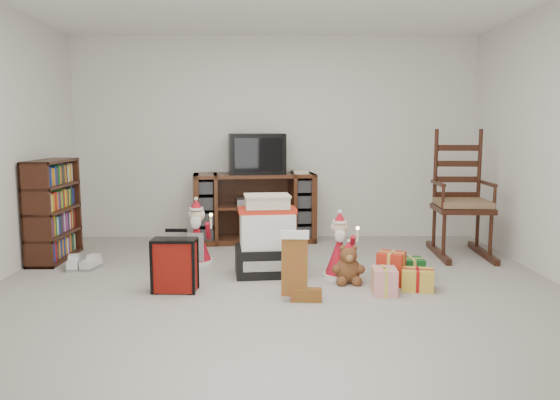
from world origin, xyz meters
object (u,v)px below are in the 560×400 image
object	(u,v)px
santa_figurine	(339,252)
gift_cluster	(404,274)
gift_pile	(267,241)
teddy_bear	(348,267)
crt_television	(257,154)
rocking_chair	(460,210)
tv_stand	(254,208)
sneaker_pair	(82,264)
mrs_claus_figurine	(197,239)
bookshelf	(53,212)
red_suitcase	(175,265)

from	to	relation	value
santa_figurine	gift_cluster	bearing A→B (deg)	-30.45
gift_pile	gift_cluster	distance (m)	1.29
teddy_bear	crt_television	world-z (taller)	crt_television
santa_figurine	gift_cluster	distance (m)	0.63
teddy_bear	rocking_chair	bearing A→B (deg)	39.02
teddy_bear	santa_figurine	bearing A→B (deg)	108.14
tv_stand	rocking_chair	distance (m)	2.37
sneaker_pair	mrs_claus_figurine	bearing A→B (deg)	6.43
tv_stand	crt_television	world-z (taller)	crt_television
mrs_claus_figurine	sneaker_pair	size ratio (longest dim) A/B	1.99
mrs_claus_figurine	sneaker_pair	xyz separation A→B (m)	(-1.10, -0.20, -0.21)
gift_pile	teddy_bear	world-z (taller)	gift_pile
tv_stand	bookshelf	xyz separation A→B (m)	(-2.07, -0.90, 0.09)
tv_stand	santa_figurine	bearing A→B (deg)	-70.08
sneaker_pair	santa_figurine	bearing A→B (deg)	-11.44
rocking_chair	mrs_claus_figurine	xyz separation A→B (m)	(-2.81, -0.40, -0.23)
tv_stand	red_suitcase	bearing A→B (deg)	-113.00
mrs_claus_figurine	santa_figurine	bearing A→B (deg)	-21.09
mrs_claus_figurine	gift_pile	bearing A→B (deg)	-30.30
teddy_bear	sneaker_pair	xyz separation A→B (m)	(-2.55, 0.51, -0.10)
bookshelf	teddy_bear	distance (m)	3.13
teddy_bear	gift_cluster	xyz separation A→B (m)	(0.47, -0.13, -0.03)
bookshelf	gift_cluster	xyz separation A→B (m)	(3.44, -1.07, -0.39)
gift_pile	teddy_bear	size ratio (longest dim) A/B	2.20
gift_pile	sneaker_pair	size ratio (longest dim) A/B	2.21
mrs_claus_figurine	gift_cluster	size ratio (longest dim) A/B	0.86
rocking_chair	crt_television	size ratio (longest dim) A/B	2.01
teddy_bear	gift_cluster	bearing A→B (deg)	-15.90
teddy_bear	sneaker_pair	distance (m)	2.60
santa_figurine	bookshelf	bearing A→B (deg)	165.50
red_suitcase	sneaker_pair	world-z (taller)	red_suitcase
rocking_chair	red_suitcase	size ratio (longest dim) A/B	2.67
crt_television	gift_pile	bearing A→B (deg)	-92.21
bookshelf	crt_television	size ratio (longest dim) A/B	1.49
red_suitcase	teddy_bear	bearing A→B (deg)	12.30
red_suitcase	sneaker_pair	distance (m)	1.32
rocking_chair	crt_television	xyz separation A→B (m)	(-2.23, 0.72, 0.59)
teddy_bear	red_suitcase	bearing A→B (deg)	-170.32
sneaker_pair	gift_cluster	bearing A→B (deg)	-15.87
tv_stand	rocking_chair	bearing A→B (deg)	-24.66
bookshelf	sneaker_pair	xyz separation A→B (m)	(0.42, -0.42, -0.46)
teddy_bear	gift_cluster	world-z (taller)	teddy_bear
tv_stand	red_suitcase	size ratio (longest dim) A/B	2.83
bookshelf	gift_pile	xyz separation A→B (m)	(2.24, -0.64, -0.18)
tv_stand	teddy_bear	bearing A→B (deg)	-70.88
mrs_claus_figurine	bookshelf	bearing A→B (deg)	171.84
teddy_bear	bookshelf	bearing A→B (deg)	162.60
sneaker_pair	teddy_bear	bearing A→B (deg)	-15.15
tv_stand	crt_television	size ratio (longest dim) A/B	2.13
tv_stand	crt_television	distance (m)	0.65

